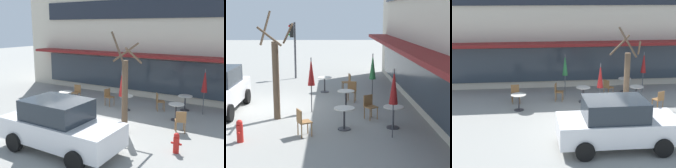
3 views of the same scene
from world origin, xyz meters
TOP-DOWN VIEW (x-y plane):
  - ground_plane at (0.00, 0.00)m, footprint 80.00×80.00m
  - building_facade at (0.00, 9.96)m, footprint 18.59×9.10m
  - cafe_table_near_wall at (-2.94, 2.18)m, footprint 0.70×0.70m
  - cafe_table_streetside at (2.84, 2.95)m, footprint 0.70×0.70m
  - cafe_table_by_tree at (2.73, 4.63)m, footprint 0.70×0.70m
  - cafe_table_mid_patio at (0.20, 3.12)m, footprint 0.70×0.70m
  - patio_umbrella_green_folded at (3.66, 4.44)m, footprint 0.28×0.28m
  - patio_umbrella_cream_folded at (-0.57, 4.30)m, footprint 0.28×0.28m
  - patio_umbrella_corner_open at (0.73, 1.74)m, footprint 0.28×0.28m
  - cafe_chair_0 at (-3.12, 3.34)m, footprint 0.46×0.46m
  - cafe_chair_1 at (1.62, 3.95)m, footprint 0.55×0.55m
  - cafe_chair_2 at (-1.04, 3.43)m, footprint 0.49×0.49m
  - cafe_chair_3 at (3.49, 1.60)m, footprint 0.53×0.53m
  - parked_sedan at (0.53, -2.09)m, footprint 4.21×2.03m
  - street_tree at (1.57, 0.49)m, footprint 1.30×1.29m

SIDE VIEW (x-z plane):
  - ground_plane at x=0.00m, z-range 0.00..0.00m
  - cafe_table_near_wall at x=-2.94m, z-range 0.14..0.90m
  - cafe_table_streetside at x=2.84m, z-range 0.14..0.90m
  - cafe_table_by_tree at x=2.73m, z-range 0.14..0.90m
  - cafe_table_mid_patio at x=0.20m, z-range 0.14..0.90m
  - cafe_chair_0 at x=-3.12m, z-range 0.08..0.97m
  - cafe_chair_1 at x=1.62m, z-range 0.08..0.97m
  - cafe_chair_2 at x=-1.04m, z-range 0.08..0.97m
  - cafe_chair_3 at x=3.49m, z-range 0.08..0.97m
  - parked_sedan at x=0.53m, z-range 0.00..1.76m
  - patio_umbrella_green_folded at x=3.66m, z-range 0.53..2.73m
  - patio_umbrella_cream_folded at x=-0.57m, z-range 0.53..2.73m
  - patio_umbrella_corner_open at x=0.73m, z-range 0.53..2.73m
  - street_tree at x=1.57m, z-range -0.32..3.64m
  - building_facade at x=0.00m, z-range 0.00..7.13m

